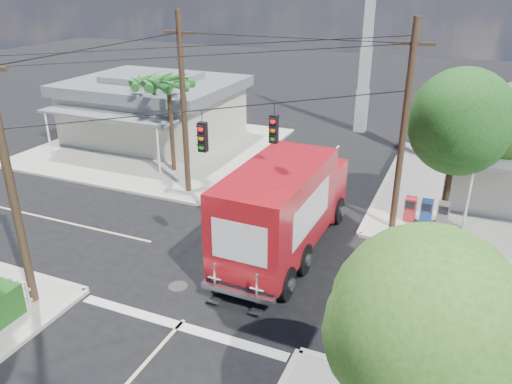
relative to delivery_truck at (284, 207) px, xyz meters
The scene contains 12 objects.
ground 2.87m from the delivery_truck, 132.80° to the right, with size 120.00×120.00×0.00m, color black.
sidewalk_nw 15.56m from the delivery_truck, 142.79° to the left, with size 14.12×14.12×0.14m.
road_markings 3.87m from the delivery_truck, 115.31° to the right, with size 32.00×32.00×0.01m.
building_nw 17.31m from the delivery_truck, 140.85° to the left, with size 10.80×10.20×4.30m.
radio_tower 18.85m from the delivery_truck, 92.86° to the left, with size 0.80×0.80×17.00m.
tree_ne_front 8.28m from the delivery_truck, 42.06° to the left, with size 4.21×4.14×6.66m.
tree_se 10.61m from the delivery_truck, 57.53° to the right, with size 3.67×3.54×5.62m.
palm_nw_front 11.16m from the delivery_truck, 146.25° to the left, with size 3.01×3.08×5.59m.
palm_nw_back 13.50m from the delivery_truck, 145.66° to the left, with size 3.01×3.08×5.19m.
utility_poles 4.05m from the delivery_truck, behind, with size 12.00×10.68×9.00m.
vending_boxes 7.01m from the delivery_truck, 42.57° to the left, with size 1.90×0.50×1.10m.
delivery_truck is the anchor object (origin of this frame).
Camera 1 is at (7.45, -15.30, 10.35)m, focal length 35.00 mm.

